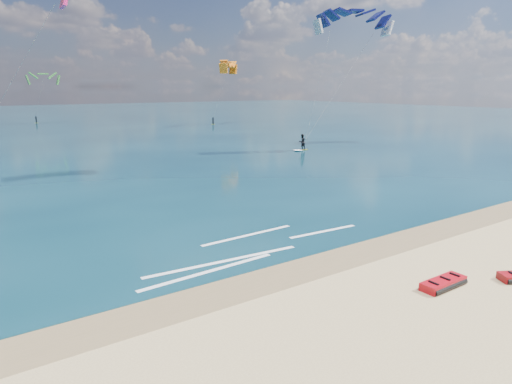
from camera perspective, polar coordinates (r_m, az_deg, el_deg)
ground at (r=53.03m, az=-21.57°, el=3.72°), size 320.00×320.00×0.00m
wet_sand_strip at (r=19.92m, az=4.64°, el=-9.90°), size 320.00×2.40×0.01m
sea at (r=115.99m, az=-29.07°, el=7.60°), size 320.00×200.00×0.04m
packed_kite_left at (r=19.90m, az=22.32°, el=-10.93°), size 2.35×1.05×0.38m
kitesurfer_far at (r=57.41m, az=9.26°, el=14.85°), size 13.02×6.31×18.29m
shoreline_foam at (r=22.12m, az=-1.13°, el=-7.36°), size 13.30×3.62×0.01m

